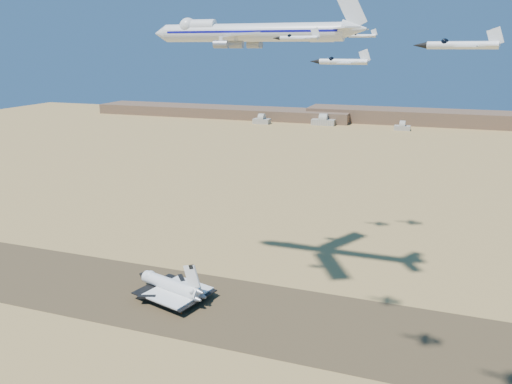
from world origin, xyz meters
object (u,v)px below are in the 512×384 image
(crew_b, at_px, (182,312))
(chase_jet_e, at_px, (361,36))
(chase_jet_b, at_px, (342,61))
(chase_jet_d, at_px, (321,41))
(crew_a, at_px, (180,305))
(chase_jet_a, at_px, (298,38))
(carrier_747, at_px, (244,32))
(crew_c, at_px, (181,308))
(chase_jet_c, at_px, (460,45))
(shuttle, at_px, (171,286))

(crew_b, distance_m, chase_jet_e, 143.14)
(chase_jet_b, height_order, chase_jet_d, chase_jet_d)
(crew_a, distance_m, chase_jet_e, 141.67)
(chase_jet_e, bearing_deg, chase_jet_a, -92.39)
(chase_jet_a, relative_size, chase_jet_e, 0.90)
(carrier_747, height_order, crew_b, carrier_747)
(carrier_747, relative_size, chase_jet_a, 5.97)
(crew_c, bearing_deg, crew_a, -18.32)
(carrier_747, distance_m, crew_c, 106.59)
(crew_b, bearing_deg, chase_jet_c, -154.85)
(chase_jet_b, xyz_separation_m, chase_jet_c, (24.36, -15.61, 3.52))
(shuttle, bearing_deg, chase_jet_c, -15.20)
(shuttle, bearing_deg, chase_jet_d, 74.47)
(shuttle, relative_size, chase_jet_b, 2.52)
(carrier_747, relative_size, chase_jet_e, 5.35)
(shuttle, distance_m, chase_jet_b, 121.74)
(carrier_747, distance_m, chase_jet_c, 106.43)
(chase_jet_c, bearing_deg, chase_jet_b, 156.82)
(crew_a, height_order, chase_jet_b, chase_jet_b)
(shuttle, xyz_separation_m, chase_jet_b, (71.78, -41.82, 88.98))
(crew_a, distance_m, crew_b, 5.20)
(carrier_747, height_order, chase_jet_a, carrier_747)
(crew_a, relative_size, crew_c, 1.00)
(carrier_747, xyz_separation_m, crew_c, (-15.66, -29.04, -101.36))
(shuttle, relative_size, crew_c, 22.72)
(crew_a, bearing_deg, chase_jet_c, -106.18)
(crew_a, height_order, chase_jet_d, chase_jet_d)
(chase_jet_d, xyz_separation_m, chase_jet_e, (16.72, 7.51, 2.10))
(chase_jet_a, distance_m, chase_jet_b, 27.48)
(shuttle, relative_size, chase_jet_c, 2.28)
(chase_jet_a, bearing_deg, crew_a, 166.95)
(crew_b, height_order, crew_c, crew_b)
(shuttle, xyz_separation_m, chase_jet_c, (96.14, -57.43, 92.50))
(crew_c, height_order, chase_jet_a, chase_jet_a)
(chase_jet_d, height_order, chase_jet_e, chase_jet_e)
(crew_a, bearing_deg, crew_c, -130.31)
(crew_c, bearing_deg, chase_jet_a, -158.87)
(chase_jet_b, xyz_separation_m, chase_jet_e, (-12.35, 119.90, 8.35))
(chase_jet_c, height_order, chase_jet_d, chase_jet_d)
(chase_jet_c, bearing_deg, crew_b, 160.84)
(chase_jet_a, relative_size, chase_jet_d, 0.99)
(chase_jet_c, xyz_separation_m, chase_jet_d, (-53.43, 128.00, 2.74))
(chase_jet_a, xyz_separation_m, chase_jet_c, (40.55, -37.07, -2.18))
(crew_a, xyz_separation_m, chase_jet_e, (52.14, 84.35, 101.18))
(crew_a, relative_size, crew_b, 0.90)
(chase_jet_b, relative_size, chase_jet_e, 0.92)
(crew_a, height_order, chase_jet_c, chase_jet_c)
(carrier_747, height_order, chase_jet_e, carrier_747)
(chase_jet_d, bearing_deg, crew_c, -116.26)
(chase_jet_a, xyz_separation_m, chase_jet_b, (16.19, -21.46, -5.70))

